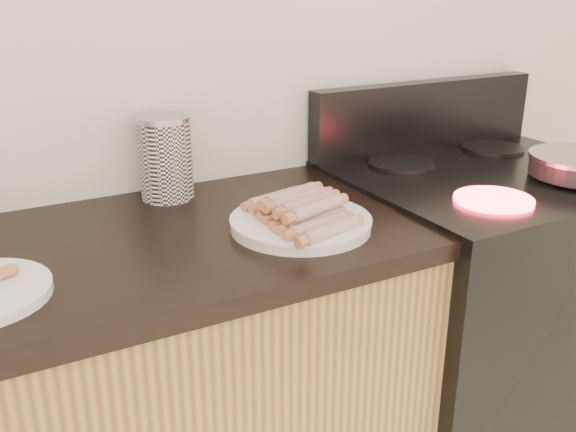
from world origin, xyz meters
TOP-DOWN VIEW (x-y plane):
  - wall_back at (0.00, 2.00)m, footprint 4.00×0.04m
  - stove at (0.78, 1.68)m, footprint 0.76×0.65m
  - stove_panel at (0.78, 1.96)m, footprint 0.76×0.06m
  - burner_near_left at (0.61, 1.51)m, footprint 0.18×0.18m
  - burner_far_left at (0.61, 1.84)m, footprint 0.18×0.18m
  - burner_far_right at (0.95, 1.84)m, footprint 0.18×0.18m
  - main_plate at (0.15, 1.60)m, footprint 0.32×0.32m
  - hotdog_pile at (0.15, 1.60)m, footprint 0.14×0.28m
  - canister at (-0.03, 1.92)m, footprint 0.13×0.13m

SIDE VIEW (x-z plane):
  - stove at x=0.78m, z-range 0.00..0.91m
  - main_plate at x=0.15m, z-range 0.90..0.92m
  - burner_near_left at x=0.61m, z-range 0.91..0.92m
  - burner_far_left at x=0.61m, z-range 0.91..0.92m
  - burner_far_right at x=0.95m, z-range 0.91..0.92m
  - hotdog_pile at x=0.15m, z-range 0.92..0.97m
  - canister at x=-0.03m, z-range 0.90..1.10m
  - stove_panel at x=0.78m, z-range 0.91..1.11m
  - wall_back at x=0.00m, z-range 0.00..2.60m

